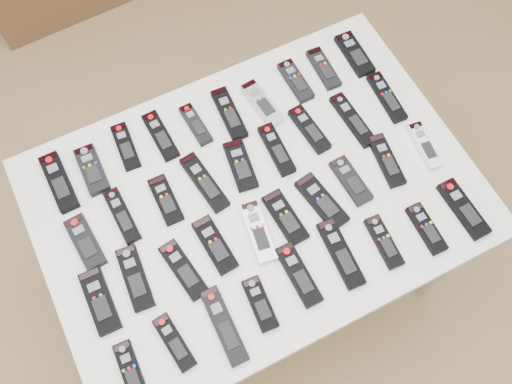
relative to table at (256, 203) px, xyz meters
name	(u,v)px	position (x,y,z in m)	size (l,w,h in m)	color
ground	(266,264)	(0.05, 0.01, -0.72)	(4.00, 4.00, 0.00)	#9C804F
table	(256,203)	(0.00, 0.00, 0.00)	(1.25, 0.88, 0.78)	white
remote_0	(59,182)	(-0.49, 0.29, 0.07)	(0.06, 0.19, 0.02)	black
remote_1	(92,170)	(-0.40, 0.28, 0.07)	(0.06, 0.16, 0.02)	black
remote_2	(126,147)	(-0.28, 0.31, 0.07)	(0.05, 0.16, 0.02)	black
remote_3	(161,136)	(-0.17, 0.30, 0.07)	(0.05, 0.17, 0.02)	black
remote_4	(196,125)	(-0.06, 0.29, 0.07)	(0.04, 0.15, 0.02)	black
remote_5	(229,114)	(0.05, 0.28, 0.07)	(0.05, 0.19, 0.02)	black
remote_6	(262,104)	(0.15, 0.26, 0.07)	(0.05, 0.17, 0.02)	#B7B7BC
remote_7	(296,81)	(0.29, 0.29, 0.07)	(0.05, 0.16, 0.02)	black
remote_8	(323,69)	(0.39, 0.29, 0.07)	(0.05, 0.16, 0.02)	black
remote_9	(355,54)	(0.51, 0.30, 0.07)	(0.06, 0.17, 0.02)	black
remote_10	(85,242)	(-0.49, 0.08, 0.07)	(0.06, 0.17, 0.02)	black
remote_11	(122,216)	(-0.37, 0.11, 0.07)	(0.05, 0.17, 0.02)	black
remote_12	(166,200)	(-0.24, 0.10, 0.07)	(0.05, 0.15, 0.02)	black
remote_13	(204,182)	(-0.12, 0.10, 0.07)	(0.05, 0.20, 0.02)	black
remote_14	(240,165)	(0.00, 0.10, 0.07)	(0.06, 0.16, 0.02)	black
remote_15	(277,149)	(0.12, 0.10, 0.07)	(0.05, 0.17, 0.02)	black
remote_16	(309,129)	(0.24, 0.12, 0.07)	(0.05, 0.17, 0.02)	black
remote_17	(353,120)	(0.38, 0.09, 0.07)	(0.05, 0.20, 0.02)	black
remote_18	(387,97)	(0.51, 0.11, 0.07)	(0.05, 0.18, 0.02)	black
remote_19	(100,301)	(-0.51, -0.09, 0.07)	(0.06, 0.18, 0.02)	black
remote_20	(135,278)	(-0.40, -0.08, 0.07)	(0.06, 0.18, 0.02)	black
remote_21	(183,270)	(-0.28, -0.11, 0.07)	(0.05, 0.18, 0.02)	black
remote_22	(215,245)	(-0.17, -0.09, 0.07)	(0.06, 0.17, 0.02)	black
remote_23	(258,232)	(-0.05, -0.11, 0.07)	(0.05, 0.18, 0.02)	#B7B7BC
remote_24	(285,217)	(0.04, -0.10, 0.07)	(0.06, 0.17, 0.02)	black
remote_25	(322,201)	(0.16, -0.11, 0.07)	(0.06, 0.18, 0.02)	black
remote_26	(351,181)	(0.26, -0.09, 0.07)	(0.05, 0.16, 0.02)	black
remote_27	(386,160)	(0.39, -0.08, 0.07)	(0.05, 0.17, 0.02)	black
remote_28	(425,146)	(0.52, -0.09, 0.07)	(0.04, 0.16, 0.02)	silver
remote_29	(131,372)	(-0.50, -0.30, 0.07)	(0.05, 0.16, 0.02)	black
remote_30	(174,342)	(-0.38, -0.28, 0.07)	(0.05, 0.16, 0.02)	black
remote_31	(224,325)	(-0.24, -0.30, 0.07)	(0.05, 0.21, 0.02)	black
remote_32	(260,304)	(-0.14, -0.29, 0.07)	(0.05, 0.15, 0.02)	black
remote_33	(299,275)	(-0.01, -0.27, 0.07)	(0.05, 0.18, 0.02)	black
remote_34	(341,254)	(0.13, -0.27, 0.07)	(0.05, 0.20, 0.02)	black
remote_35	(384,242)	(0.25, -0.29, 0.07)	(0.05, 0.16, 0.02)	black
remote_36	(426,229)	(0.38, -0.31, 0.07)	(0.05, 0.15, 0.02)	black
remote_37	(463,209)	(0.50, -0.31, 0.07)	(0.05, 0.19, 0.02)	black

